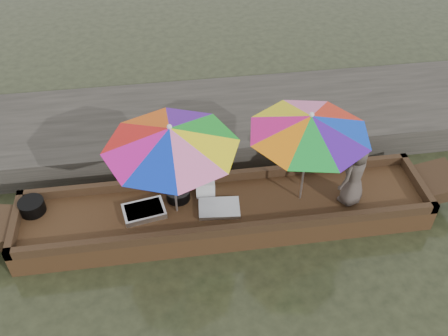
{
  "coord_description": "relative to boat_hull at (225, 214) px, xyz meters",
  "views": [
    {
      "loc": [
        -0.75,
        -5.08,
        5.63
      ],
      "look_at": [
        0.0,
        0.1,
        1.0
      ],
      "focal_mm": 40.0,
      "sensor_mm": 36.0,
      "label": 1
    }
  ],
  "objects": [
    {
      "name": "water",
      "position": [
        0.0,
        0.0,
        -0.17
      ],
      "size": [
        80.0,
        80.0,
        0.0
      ],
      "primitive_type": "plane",
      "color": "black",
      "rests_on": "ground"
    },
    {
      "name": "dock",
      "position": [
        0.0,
        2.2,
        0.08
      ],
      "size": [
        22.0,
        2.2,
        0.5
      ],
      "primitive_type": "cube",
      "color": "#2D2B26",
      "rests_on": "ground"
    },
    {
      "name": "boat_hull",
      "position": [
        0.0,
        0.0,
        0.0
      ],
      "size": [
        6.06,
        1.2,
        0.35
      ],
      "primitive_type": "cube",
      "color": "#392414",
      "rests_on": "water"
    },
    {
      "name": "cooking_pot",
      "position": [
        -2.78,
        0.28,
        0.27
      ],
      "size": [
        0.37,
        0.37,
        0.19
      ],
      "primitive_type": "cylinder",
      "color": "black",
      "rests_on": "boat_hull"
    },
    {
      "name": "tray_crayfish",
      "position": [
        -1.18,
        0.01,
        0.22
      ],
      "size": [
        0.66,
        0.51,
        0.09
      ],
      "primitive_type": "cube",
      "rotation": [
        0.0,
        0.0,
        0.18
      ],
      "color": "silver",
      "rests_on": "boat_hull"
    },
    {
      "name": "tray_scallop",
      "position": [
        -0.1,
        -0.07,
        0.21
      ],
      "size": [
        0.63,
        0.46,
        0.06
      ],
      "primitive_type": "cube",
      "rotation": [
        0.0,
        0.0,
        -0.09
      ],
      "color": "silver",
      "rests_on": "boat_hull"
    },
    {
      "name": "charcoal_grill",
      "position": [
        -0.67,
        0.25,
        0.26
      ],
      "size": [
        0.35,
        0.35,
        0.17
      ],
      "primitive_type": "cylinder",
      "color": "black",
      "rests_on": "boat_hull"
    },
    {
      "name": "supply_bag",
      "position": [
        -0.26,
        0.29,
        0.3
      ],
      "size": [
        0.29,
        0.23,
        0.26
      ],
      "primitive_type": "cube",
      "rotation": [
        0.0,
        0.0,
        -0.05
      ],
      "color": "silver",
      "rests_on": "boat_hull"
    },
    {
      "name": "vendor",
      "position": [
        1.84,
        -0.15,
        0.7
      ],
      "size": [
        0.61,
        0.57,
        1.04
      ],
      "primitive_type": "imported",
      "rotation": [
        0.0,
        0.0,
        3.76
      ],
      "color": "#4A4039",
      "rests_on": "boat_hull"
    },
    {
      "name": "umbrella_bow",
      "position": [
        -0.71,
        0.0,
        0.95
      ],
      "size": [
        1.87,
        1.87,
        1.55
      ],
      "primitive_type": null,
      "rotation": [
        0.0,
        0.0,
        0.02
      ],
      "color": "green",
      "rests_on": "boat_hull"
    },
    {
      "name": "umbrella_stern",
      "position": [
        1.14,
        0.0,
        0.95
      ],
      "size": [
        1.98,
        1.98,
        1.55
      ],
      "primitive_type": null,
      "rotation": [
        0.0,
        0.0,
        0.19
      ],
      "color": "red",
      "rests_on": "boat_hull"
    }
  ]
}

